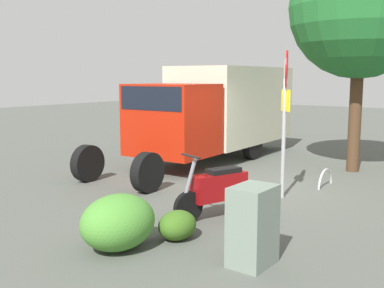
# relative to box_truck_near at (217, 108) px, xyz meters

# --- Properties ---
(ground_plane) EXTENTS (60.00, 60.00, 0.00)m
(ground_plane) POSITION_rel_box_truck_near_xyz_m (2.56, 2.71, -1.59)
(ground_plane) COLOR #4E514A
(box_truck_near) EXTENTS (8.19, 2.39, 2.84)m
(box_truck_near) POSITION_rel_box_truck_near_xyz_m (0.00, 0.00, 0.00)
(box_truck_near) COLOR black
(box_truck_near) RESTS_ON ground
(motorcycle) EXTENTS (1.73, 0.82, 1.20)m
(motorcycle) POSITION_rel_box_truck_near_xyz_m (5.00, 3.29, -1.07)
(motorcycle) COLOR black
(motorcycle) RESTS_ON ground
(stop_sign) EXTENTS (0.71, 0.33, 3.07)m
(stop_sign) POSITION_rel_box_truck_near_xyz_m (3.09, 3.67, 0.46)
(stop_sign) COLOR #9E9EA3
(stop_sign) RESTS_ON ground
(street_tree) EXTENTS (3.68, 3.68, 6.15)m
(street_tree) POSITION_rel_box_truck_near_xyz_m (-0.57, 4.02, 2.71)
(street_tree) COLOR #47301E
(street_tree) RESTS_ON ground
(utility_cabinet) EXTENTS (0.66, 0.50, 1.09)m
(utility_cabinet) POSITION_rel_box_truck_near_xyz_m (6.56, 4.85, -1.04)
(utility_cabinet) COLOR slate
(utility_cabinet) RESTS_ON ground
(bike_rack_hoop) EXTENTS (0.85, 0.05, 0.85)m
(bike_rack_hoop) POSITION_rel_box_truck_near_xyz_m (1.57, 4.05, -1.59)
(bike_rack_hoop) COLOR #B7B7BC
(bike_rack_hoop) RESTS_ON ground
(shrub_near_sign) EXTENTS (1.21, 0.99, 0.82)m
(shrub_near_sign) POSITION_rel_box_truck_near_xyz_m (7.23, 2.96, -1.18)
(shrub_near_sign) COLOR #478730
(shrub_near_sign) RESTS_ON ground
(shrub_mid_verge) EXTENTS (0.68, 0.55, 0.46)m
(shrub_mid_verge) POSITION_rel_box_truck_near_xyz_m (6.39, 3.42, -1.36)
(shrub_mid_verge) COLOR #38601B
(shrub_mid_verge) RESTS_ON ground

